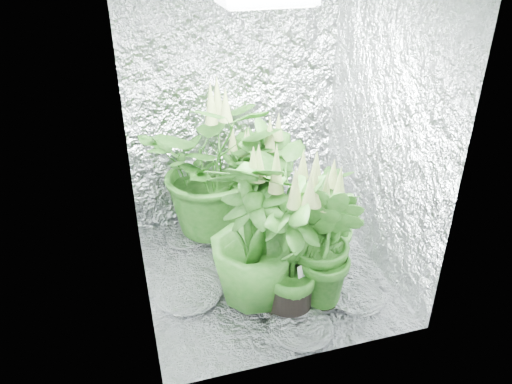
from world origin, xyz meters
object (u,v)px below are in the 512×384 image
at_px(plant_c, 248,183).
at_px(plant_d, 254,233).
at_px(plant_b, 268,182).
at_px(circulation_fan, 321,212).
at_px(plant_g, 325,243).
at_px(plant_e, 310,223).
at_px(plant_a, 215,165).
at_px(plant_f, 292,248).

height_order(plant_c, plant_d, plant_d).
distance_m(plant_b, circulation_fan, 0.54).
bearing_deg(circulation_fan, plant_b, -178.58).
bearing_deg(plant_c, plant_g, -77.90).
height_order(plant_d, plant_g, plant_d).
distance_m(plant_d, plant_e, 0.42).
distance_m(plant_a, circulation_fan, 0.93).
bearing_deg(plant_c, plant_d, -103.00).
distance_m(plant_a, plant_d, 0.86).
distance_m(plant_b, plant_g, 0.83).
bearing_deg(plant_g, plant_f, -170.78).
distance_m(plant_e, plant_g, 0.22).
distance_m(plant_c, circulation_fan, 0.63).
height_order(plant_d, plant_f, plant_d).
height_order(plant_d, plant_e, plant_d).
xyz_separation_m(plant_g, circulation_fan, (0.33, 0.79, -0.30)).
bearing_deg(plant_a, plant_g, -64.30).
relative_size(plant_a, plant_c, 1.51).
bearing_deg(plant_b, plant_a, 156.02).
bearing_deg(plant_a, plant_d, -86.33).
relative_size(plant_a, plant_g, 1.32).
height_order(plant_a, plant_e, plant_a).
bearing_deg(circulation_fan, plant_a, 172.04).
distance_m(plant_b, plant_e, 0.61).
height_order(plant_b, plant_e, plant_b).
relative_size(plant_f, plant_g, 1.07).
height_order(plant_a, plant_g, plant_a).
xyz_separation_m(plant_c, plant_e, (0.21, -0.78, 0.08)).
distance_m(plant_b, plant_f, 0.87).
height_order(plant_a, plant_d, plant_a).
height_order(plant_b, circulation_fan, plant_b).
bearing_deg(plant_g, plant_a, 115.70).
distance_m(plant_e, plant_f, 0.34).
xyz_separation_m(plant_e, plant_f, (-0.22, -0.26, 0.02)).
bearing_deg(plant_a, plant_e, -58.65).
relative_size(plant_b, plant_g, 1.04).
bearing_deg(plant_c, plant_f, -90.79).
distance_m(plant_c, plant_d, 0.91).
height_order(plant_c, plant_e, plant_e).
relative_size(plant_d, plant_f, 1.07).
relative_size(plant_c, plant_f, 0.82).
xyz_separation_m(plant_b, plant_c, (-0.11, 0.19, -0.08)).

